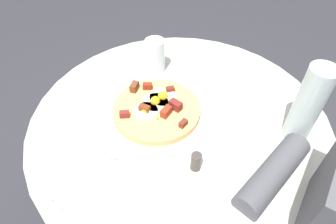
{
  "coord_description": "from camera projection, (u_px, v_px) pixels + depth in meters",
  "views": [
    {
      "loc": [
        -0.3,
        0.53,
        1.36
      ],
      "look_at": [
        0.03,
        0.01,
        0.72
      ],
      "focal_mm": 31.2,
      "sensor_mm": 36.0,
      "label": 1
    }
  ],
  "objects": [
    {
      "name": "ground_plane",
      "position": [
        175.0,
        217.0,
        1.4
      ],
      "size": [
        6.0,
        6.0,
        0.0
      ],
      "primitive_type": "plane",
      "color": "#2D2D33"
    },
    {
      "name": "dining_table",
      "position": [
        178.0,
        150.0,
        1.01
      ],
      "size": [
        0.91,
        0.91,
        0.7
      ],
      "color": "beige",
      "rests_on": "ground_plane"
    },
    {
      "name": "pizza_plate",
      "position": [
        157.0,
        114.0,
        0.9
      ],
      "size": [
        0.32,
        0.32,
        0.01
      ],
      "primitive_type": "cylinder",
      "color": "white",
      "rests_on": "dining_table"
    },
    {
      "name": "breakfast_pizza",
      "position": [
        156.0,
        109.0,
        0.89
      ],
      "size": [
        0.27,
        0.27,
        0.05
      ],
      "color": "tan",
      "rests_on": "pizza_plate"
    },
    {
      "name": "bread_plate",
      "position": [
        251.0,
        197.0,
        0.71
      ],
      "size": [
        0.16,
        0.16,
        0.01
      ],
      "primitive_type": "cylinder",
      "color": "white",
      "rests_on": "dining_table"
    },
    {
      "name": "napkin",
      "position": [
        84.0,
        178.0,
        0.75
      ],
      "size": [
        0.15,
        0.18,
        0.0
      ],
      "primitive_type": "cube",
      "rotation": [
        0.0,
        0.0,
        1.5
      ],
      "color": "white",
      "rests_on": "dining_table"
    },
    {
      "name": "fork",
      "position": [
        79.0,
        174.0,
        0.75
      ],
      "size": [
        0.02,
        0.18,
        0.0
      ],
      "primitive_type": "cube",
      "rotation": [
        0.0,
        0.0,
        1.5
      ],
      "color": "silver",
      "rests_on": "napkin"
    },
    {
      "name": "knife",
      "position": [
        89.0,
        181.0,
        0.74
      ],
      "size": [
        0.02,
        0.18,
        0.0
      ],
      "primitive_type": "cube",
      "rotation": [
        0.0,
        0.0,
        1.5
      ],
      "color": "silver",
      "rests_on": "napkin"
    },
    {
      "name": "water_glass",
      "position": [
        155.0,
        56.0,
        1.02
      ],
      "size": [
        0.07,
        0.07,
        0.12
      ],
      "primitive_type": "cylinder",
      "color": "silver",
      "rests_on": "dining_table"
    },
    {
      "name": "water_bottle",
      "position": [
        308.0,
        105.0,
        0.76
      ],
      "size": [
        0.07,
        0.07,
        0.24
      ],
      "primitive_type": "cylinder",
      "color": "silver",
      "rests_on": "dining_table"
    },
    {
      "name": "pepper_shaker",
      "position": [
        196.0,
        162.0,
        0.75
      ],
      "size": [
        0.03,
        0.03,
        0.06
      ],
      "primitive_type": "cylinder",
      "color": "#3F3833",
      "rests_on": "dining_table"
    }
  ]
}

